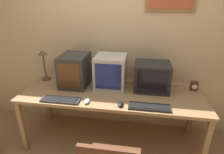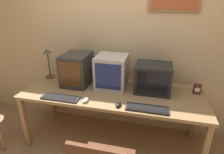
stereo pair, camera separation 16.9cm
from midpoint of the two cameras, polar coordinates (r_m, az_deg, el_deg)
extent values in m
cube|color=#D1B284|center=(2.63, 4.53, 10.78)|extent=(8.00, 0.05, 2.60)
cube|color=#99754C|center=(2.35, 2.07, -5.23)|extent=(2.26, 0.78, 0.04)
cube|color=#99754C|center=(2.70, -23.35, -12.63)|extent=(0.06, 0.06, 0.72)
cube|color=#99754C|center=(2.35, 28.40, -19.68)|extent=(0.06, 0.06, 0.72)
cube|color=#99754C|center=(3.17, -16.24, -6.07)|extent=(0.06, 0.06, 0.72)
cube|color=#99754C|center=(2.88, 25.43, -10.72)|extent=(0.06, 0.06, 0.72)
cube|color=#333333|center=(2.54, -8.79, 2.33)|extent=(0.35, 0.42, 0.42)
cube|color=#563319|center=(2.36, -10.74, 0.75)|extent=(0.28, 0.01, 0.32)
cube|color=#B7B2A8|center=(2.42, 1.94, 1.58)|extent=(0.39, 0.38, 0.43)
cube|color=navy|center=(2.24, 0.89, 0.02)|extent=(0.32, 0.01, 0.32)
cube|color=black|center=(2.40, 14.35, -0.25)|extent=(0.44, 0.36, 0.35)
cube|color=black|center=(2.23, 14.32, -1.90)|extent=(0.36, 0.01, 0.27)
cube|color=#333338|center=(2.27, -13.39, -6.20)|extent=(0.45, 0.14, 0.02)
cube|color=black|center=(2.26, -13.42, -5.91)|extent=(0.42, 0.12, 0.00)
cube|color=black|center=(2.06, 13.01, -9.40)|extent=(0.45, 0.15, 0.02)
cube|color=black|center=(2.05, 13.04, -9.09)|extent=(0.42, 0.12, 0.00)
ellipsoid|color=silver|center=(2.15, -5.85, -7.06)|extent=(0.06, 0.11, 0.04)
ellipsoid|color=black|center=(2.07, 4.29, -8.36)|extent=(0.06, 0.11, 0.04)
cube|color=#4C231E|center=(2.56, 26.24, -3.31)|extent=(0.09, 0.05, 0.13)
cylinder|color=white|center=(2.53, 26.35, -3.57)|extent=(0.06, 0.00, 0.06)
cylinder|color=#4C4233|center=(2.92, -16.66, 0.09)|extent=(0.14, 0.14, 0.02)
cylinder|color=#4C4233|center=(2.85, -17.09, 3.64)|extent=(0.02, 0.02, 0.37)
cone|color=#4C4233|center=(2.80, -17.57, 7.58)|extent=(0.13, 0.13, 0.06)
cylinder|color=#8E6B47|center=(2.83, -29.23, -15.72)|extent=(0.04, 0.04, 0.43)
camera|label=1|loc=(0.08, -87.85, 0.90)|focal=30.00mm
camera|label=2|loc=(0.08, 92.15, -0.90)|focal=30.00mm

